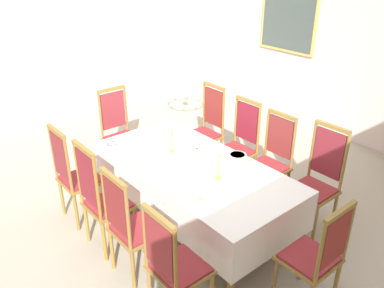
{
  "coord_description": "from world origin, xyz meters",
  "views": [
    {
      "loc": [
        2.84,
        -2.39,
        2.82
      ],
      "look_at": [
        -0.1,
        0.06,
        0.93
      ],
      "focal_mm": 37.28,
      "sensor_mm": 36.0,
      "label": 1
    }
  ],
  "objects_px": {
    "chair_head_west": "(120,131)",
    "spoon_primary": "(248,161)",
    "chair_north_d": "(318,179)",
    "bowl_near_right": "(187,193)",
    "chair_south_c": "(130,225)",
    "chair_head_east": "(317,255)",
    "chair_south_a": "(74,174)",
    "bowl_far_right": "(112,145)",
    "chair_south_d": "(173,264)",
    "chair_north_a": "(207,127)",
    "bowl_near_left": "(237,156)",
    "dining_table": "(194,170)",
    "chair_north_b": "(239,143)",
    "chair_north_c": "(271,159)",
    "candlestick_west": "(172,139)",
    "framed_painting": "(288,22)",
    "soup_tureen": "(197,157)",
    "candlestick_east": "(219,165)",
    "chair_south_b": "(101,197)",
    "spoon_secondary": "(198,200)",
    "bowl_far_left": "(131,153)"
  },
  "relations": [
    {
      "from": "chair_north_d",
      "to": "bowl_near_right",
      "type": "distance_m",
      "value": 1.5
    },
    {
      "from": "bowl_far_right",
      "to": "spoon_secondary",
      "type": "height_order",
      "value": "bowl_far_right"
    },
    {
      "from": "chair_head_east",
      "to": "soup_tureen",
      "type": "relative_size",
      "value": 3.92
    },
    {
      "from": "chair_south_b",
      "to": "soup_tureen",
      "type": "relative_size",
      "value": 4.36
    },
    {
      "from": "chair_north_a",
      "to": "bowl_near_left",
      "type": "distance_m",
      "value": 1.21
    },
    {
      "from": "chair_south_b",
      "to": "spoon_secondary",
      "type": "relative_size",
      "value": 6.85
    },
    {
      "from": "candlestick_east",
      "to": "bowl_near_right",
      "type": "relative_size",
      "value": 2.05
    },
    {
      "from": "candlestick_east",
      "to": "bowl_near_left",
      "type": "height_order",
      "value": "candlestick_east"
    },
    {
      "from": "candlestick_west",
      "to": "soup_tureen",
      "type": "bearing_deg",
      "value": -0.0
    },
    {
      "from": "chair_north_a",
      "to": "chair_north_c",
      "type": "bearing_deg",
      "value": 179.84
    },
    {
      "from": "chair_south_d",
      "to": "bowl_far_right",
      "type": "distance_m",
      "value": 1.92
    },
    {
      "from": "chair_north_a",
      "to": "candlestick_west",
      "type": "height_order",
      "value": "chair_north_a"
    },
    {
      "from": "soup_tureen",
      "to": "bowl_near_right",
      "type": "relative_size",
      "value": 1.49
    },
    {
      "from": "candlestick_east",
      "to": "bowl_near_right",
      "type": "bearing_deg",
      "value": -85.39
    },
    {
      "from": "chair_north_b",
      "to": "chair_south_d",
      "type": "bearing_deg",
      "value": 120.96
    },
    {
      "from": "chair_south_b",
      "to": "chair_north_a",
      "type": "bearing_deg",
      "value": 107.81
    },
    {
      "from": "chair_north_a",
      "to": "chair_north_b",
      "type": "bearing_deg",
      "value": 179.83
    },
    {
      "from": "candlestick_east",
      "to": "spoon_secondary",
      "type": "distance_m",
      "value": 0.47
    },
    {
      "from": "chair_south_c",
      "to": "bowl_far_left",
      "type": "distance_m",
      "value": 1.07
    },
    {
      "from": "chair_head_east",
      "to": "bowl_near_left",
      "type": "bearing_deg",
      "value": 71.3
    },
    {
      "from": "chair_south_c",
      "to": "chair_head_west",
      "type": "xyz_separation_m",
      "value": [
        -1.83,
        0.97,
        0.01
      ]
    },
    {
      "from": "chair_south_a",
      "to": "framed_painting",
      "type": "distance_m",
      "value": 4.44
    },
    {
      "from": "bowl_near_right",
      "to": "spoon_primary",
      "type": "relative_size",
      "value": 1.05
    },
    {
      "from": "dining_table",
      "to": "candlestick_west",
      "type": "bearing_deg",
      "value": -180.0
    },
    {
      "from": "candlestick_west",
      "to": "candlestick_east",
      "type": "bearing_deg",
      "value": 0.0
    },
    {
      "from": "chair_head_west",
      "to": "spoon_primary",
      "type": "bearing_deg",
      "value": 104.56
    },
    {
      "from": "dining_table",
      "to": "chair_north_c",
      "type": "height_order",
      "value": "chair_north_c"
    },
    {
      "from": "bowl_near_right",
      "to": "spoon_primary",
      "type": "xyz_separation_m",
      "value": [
        -0.09,
        0.93,
        -0.02
      ]
    },
    {
      "from": "dining_table",
      "to": "chair_north_a",
      "type": "relative_size",
      "value": 1.96
    },
    {
      "from": "chair_head_east",
      "to": "framed_painting",
      "type": "bearing_deg",
      "value": 42.46
    },
    {
      "from": "chair_south_a",
      "to": "bowl_far_right",
      "type": "relative_size",
      "value": 7.52
    },
    {
      "from": "chair_north_c",
      "to": "chair_north_d",
      "type": "bearing_deg",
      "value": -179.64
    },
    {
      "from": "candlestick_west",
      "to": "bowl_far_right",
      "type": "distance_m",
      "value": 0.73
    },
    {
      "from": "chair_head_west",
      "to": "chair_south_c",
      "type": "bearing_deg",
      "value": 62.06
    },
    {
      "from": "soup_tureen",
      "to": "spoon_primary",
      "type": "height_order",
      "value": "soup_tureen"
    },
    {
      "from": "chair_north_d",
      "to": "bowl_far_right",
      "type": "xyz_separation_m",
      "value": [
        -1.84,
        -1.43,
        0.16
      ]
    },
    {
      "from": "chair_south_b",
      "to": "framed_painting",
      "type": "bearing_deg",
      "value": 105.5
    },
    {
      "from": "candlestick_east",
      "to": "dining_table",
      "type": "bearing_deg",
      "value": 180.0
    },
    {
      "from": "chair_south_b",
      "to": "chair_north_d",
      "type": "relative_size",
      "value": 1.01
    },
    {
      "from": "chair_north_b",
      "to": "bowl_near_right",
      "type": "distance_m",
      "value": 1.57
    },
    {
      "from": "chair_head_east",
      "to": "spoon_primary",
      "type": "distance_m",
      "value": 1.35
    },
    {
      "from": "chair_south_c",
      "to": "chair_head_east",
      "type": "bearing_deg",
      "value": 36.8
    },
    {
      "from": "candlestick_west",
      "to": "chair_south_d",
      "type": "bearing_deg",
      "value": -37.11
    },
    {
      "from": "soup_tureen",
      "to": "candlestick_west",
      "type": "height_order",
      "value": "candlestick_west"
    },
    {
      "from": "spoon_primary",
      "to": "bowl_near_left",
      "type": "bearing_deg",
      "value": -162.7
    },
    {
      "from": "chair_south_b",
      "to": "chair_south_c",
      "type": "distance_m",
      "value": 0.53
    },
    {
      "from": "dining_table",
      "to": "chair_north_b",
      "type": "xyz_separation_m",
      "value": [
        -0.26,
        0.97,
        -0.08
      ]
    },
    {
      "from": "bowl_far_left",
      "to": "spoon_primary",
      "type": "relative_size",
      "value": 0.89
    },
    {
      "from": "chair_south_d",
      "to": "candlestick_east",
      "type": "bearing_deg",
      "value": 118.29
    },
    {
      "from": "bowl_far_right",
      "to": "chair_head_west",
      "type": "bearing_deg",
      "value": 144.24
    }
  ]
}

